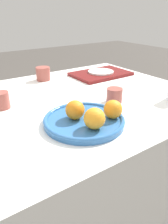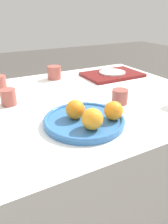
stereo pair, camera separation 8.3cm
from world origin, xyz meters
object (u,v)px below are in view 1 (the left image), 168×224
Objects in this scene: orange_1 at (113,109)px; side_plate at (101,72)px; serving_tray at (101,74)px; orange_0 at (75,110)px; cup_2 at (1,100)px; fruit_platter at (84,120)px; cup_1 at (43,74)px; orange_2 at (95,118)px; cup_0 at (114,95)px.

orange_1 is 0.67m from side_plate.
serving_tray is at bearing 26.57° from side_plate.
cup_2 is at bearing 122.29° from orange_0.
orange_0 reaches higher than orange_1.
fruit_platter is 0.85× the size of serving_tray.
cup_2 is (-0.19, 0.30, -0.02)m from orange_0.
serving_tray is at bearing 43.11° from orange_0.
orange_1 reaches higher than cup_2.
orange_1 reaches higher than serving_tray.
side_plate is 0.38m from cup_1.
orange_0 is at bearing 98.57° from orange_2.
orange_1 is at bearing -133.73° from cup_0.
side_plate is (0.51, 0.47, -0.03)m from orange_0.
fruit_platter is 0.05m from orange_0.
cup_0 is at bearing -120.75° from side_plate.
orange_2 reaches higher than cup_2.
orange_1 is at bearing -91.84° from cup_1.
orange_1 is 0.94× the size of orange_2.
cup_0 is (-0.24, -0.40, 0.02)m from serving_tray.
fruit_platter is 0.12m from orange_1.
orange_2 reaches higher than orange_1.
orange_0 is at bearing 147.91° from orange_1.
cup_1 is at bearing 79.03° from fruit_platter.
serving_tray is 0.38m from cup_1.
orange_0 is at bearing 135.50° from fruit_platter.
cup_2 is (-0.70, -0.17, 0.03)m from serving_tray.
serving_tray is at bearing 45.98° from fruit_platter.
serving_tray is (0.38, 0.55, -0.05)m from orange_1.
cup_0 is 1.00× the size of cup_2.
orange_0 is 0.20× the size of serving_tray.
orange_2 is at bearing -166.97° from orange_1.
cup_2 is (-0.21, 0.41, -0.02)m from orange_2.
orange_0 is 0.10m from orange_2.
side_plate is (0.49, 0.58, -0.03)m from orange_2.
orange_2 is 0.46m from cup_2.
orange_1 reaches higher than cup_0.
cup_2 is at bearing -166.36° from side_plate.
serving_tray is 0.02m from side_plate.
orange_2 is 1.03× the size of cup_2.
cup_1 is (-0.36, 0.12, 0.03)m from serving_tray.
orange_0 reaches higher than cup_0.
fruit_platter is 0.69m from serving_tray.
fruit_platter is 0.09m from orange_2.
cup_1 is (0.12, 0.62, 0.03)m from fruit_platter.
orange_1 is 0.21m from cup_0.
fruit_platter is 4.19× the size of cup_0.
orange_2 reaches higher than side_plate.
fruit_platter is 4.19× the size of cup_2.
cup_2 is (-0.22, 0.33, 0.02)m from fruit_platter.
orange_1 is at bearing 13.03° from orange_2.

